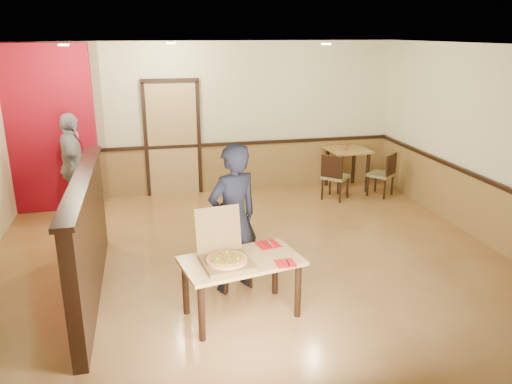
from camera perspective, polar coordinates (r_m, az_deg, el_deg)
floor at (r=6.58m, az=-0.03°, el=-8.82°), size 7.00×7.00×0.00m
ceiling at (r=5.88m, az=-0.04°, el=16.36°), size 7.00×7.00×0.00m
wall_back at (r=9.45m, az=-4.74°, el=8.34°), size 7.00×0.00×7.00m
wall_right at (r=7.63m, az=26.62°, el=4.21°), size 0.00×7.00×7.00m
wainscot_back at (r=9.63m, az=-4.57°, el=2.73°), size 7.00×0.04×0.90m
chair_rail_back at (r=9.50m, az=-4.62°, el=5.44°), size 7.00×0.06×0.06m
wainscot_right at (r=7.86m, az=25.50°, el=-2.53°), size 0.04×7.00×0.90m
chair_rail_right at (r=7.71m, az=25.84°, el=0.74°), size 0.06×7.00×0.06m
back_door at (r=9.40m, az=-9.50°, el=5.94°), size 0.90×0.06×2.10m
booth_partition at (r=6.01m, az=-18.62°, el=-4.80°), size 0.20×3.10×1.44m
red_accent_panel at (r=9.02m, az=-22.94°, el=6.54°), size 1.60×0.20×2.78m
spot_a at (r=7.61m, az=-21.13°, el=15.41°), size 0.14×0.14×0.02m
spot_b at (r=8.25m, az=-9.70°, el=16.41°), size 0.14×0.14×0.02m
spot_c at (r=7.72m, az=8.01°, el=16.41°), size 0.14×0.14×0.02m
main_table at (r=5.36m, az=-1.70°, el=-8.71°), size 1.36×0.94×0.67m
diner_chair at (r=6.06m, az=-3.09°, el=-6.50°), size 0.51×0.51×0.84m
side_chair_left at (r=9.18m, az=8.93°, el=1.92°), size 0.60×0.60×0.86m
side_chair_right at (r=9.58m, az=14.42°, el=2.13°), size 0.57×0.57×0.82m
side_table at (r=9.85m, az=10.40°, el=3.85°), size 0.79×0.79×0.80m
diner at (r=5.77m, az=-2.60°, el=-3.07°), size 0.77×0.65×1.79m
passerby at (r=8.59m, az=-20.15°, el=2.72°), size 0.58×1.08×1.74m
pizza_box at (r=5.23m, az=-3.54°, el=-7.35°), size 0.57×0.65×0.52m
pizza at (r=5.19m, az=-3.35°, el=-7.75°), size 0.45×0.45×0.03m
napkin_near at (r=5.22m, az=3.37°, el=-8.12°), size 0.20×0.20×0.01m
napkin_far at (r=5.65m, az=1.38°, el=-6.03°), size 0.29×0.29×0.01m
condiment at (r=9.68m, az=10.26°, el=5.17°), size 0.06×0.06×0.15m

